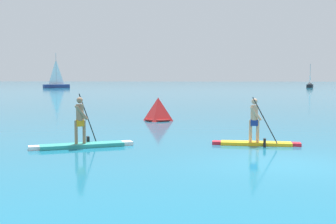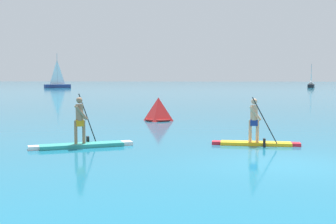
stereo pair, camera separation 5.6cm
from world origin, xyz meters
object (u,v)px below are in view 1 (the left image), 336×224
at_px(paddleboarder_mid_center, 256,135).
at_px(paddleboarder_near_left, 82,139).
at_px(sailboat_right_horizon, 310,84).
at_px(sailboat_left_horizon, 56,84).
at_px(race_marker_buoy, 158,110).

bearing_deg(paddleboarder_mid_center, paddleboarder_near_left, -166.92).
bearing_deg(sailboat_right_horizon, sailboat_left_horizon, -65.89).
distance_m(paddleboarder_mid_center, sailboat_right_horizon, 91.50).
bearing_deg(race_marker_buoy, sailboat_right_horizon, 71.99).
xyz_separation_m(paddleboarder_mid_center, sailboat_right_horizon, (21.64, 88.90, 0.36)).
height_order(paddleboarder_mid_center, sailboat_right_horizon, sailboat_right_horizon).
xyz_separation_m(paddleboarder_near_left, paddleboarder_mid_center, (6.07, 1.02, 0.05)).
xyz_separation_m(paddleboarder_mid_center, race_marker_buoy, (-4.46, 8.61, 0.23)).
distance_m(paddleboarder_mid_center, race_marker_buoy, 9.70).
relative_size(race_marker_buoy, sailboat_left_horizon, 0.20).
height_order(paddleboarder_near_left, race_marker_buoy, paddleboarder_near_left).
xyz_separation_m(race_marker_buoy, sailboat_left_horizon, (-30.41, 71.90, 0.27)).
bearing_deg(sailboat_right_horizon, paddleboarder_mid_center, 1.99).
relative_size(paddleboarder_near_left, sailboat_right_horizon, 0.64).
bearing_deg(paddleboarder_mid_center, sailboat_left_horizon, 116.96).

